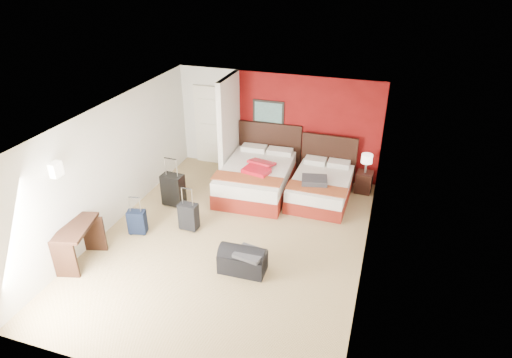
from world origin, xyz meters
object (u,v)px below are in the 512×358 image
at_px(desk, 79,245).
at_px(bed_right, 320,188).
at_px(red_suitcase_open, 259,167).
at_px(suitcase_navy, 137,223).
at_px(bed_left, 256,179).
at_px(suitcase_charcoal, 189,217).
at_px(nightstand, 364,182).
at_px(table_lamp, 366,164).
at_px(duffel_bag, 243,261).
at_px(suitcase_black, 173,191).

bearing_deg(desk, bed_right, 30.03).
relative_size(red_suitcase_open, suitcase_navy, 1.65).
distance_m(bed_left, bed_right, 1.49).
height_order(red_suitcase_open, desk, desk).
xyz_separation_m(bed_left, bed_right, (1.49, 0.10, -0.05)).
height_order(bed_right, suitcase_charcoal, suitcase_charcoal).
bearing_deg(nightstand, table_lamp, 0.00).
bearing_deg(duffel_bag, suitcase_charcoal, 147.10).
bearing_deg(bed_right, suitcase_navy, -141.35).
relative_size(bed_right, desk, 1.88).
bearing_deg(table_lamp, duffel_bag, -115.96).
bearing_deg(nightstand, duffel_bag, -112.27).
bearing_deg(bed_left, duffel_bag, -79.64).
distance_m(suitcase_charcoal, duffel_bag, 1.72).
xyz_separation_m(table_lamp, suitcase_black, (-3.92, -1.89, -0.37)).
relative_size(suitcase_black, desk, 0.74).
height_order(nightstand, suitcase_black, suitcase_black).
bearing_deg(red_suitcase_open, suitcase_navy, -116.78).
bearing_deg(suitcase_navy, red_suitcase_open, 37.23).
bearing_deg(duffel_bag, table_lamp, 62.82).
height_order(suitcase_black, duffel_bag, suitcase_black).
height_order(nightstand, suitcase_navy, nightstand).
xyz_separation_m(bed_right, desk, (-3.66, -3.58, 0.13)).
xyz_separation_m(suitcase_charcoal, desk, (-1.37, -1.58, 0.12)).
bearing_deg(suitcase_black, nightstand, 29.23).
bearing_deg(suitcase_navy, bed_left, 40.01).
relative_size(bed_left, suitcase_black, 3.05).
distance_m(red_suitcase_open, desk, 4.08).
bearing_deg(suitcase_navy, suitcase_black, 68.03).
xyz_separation_m(bed_left, nightstand, (2.38, 0.76, -0.07)).
xyz_separation_m(suitcase_charcoal, suitcase_navy, (-0.90, -0.45, -0.03)).
xyz_separation_m(bed_right, duffel_bag, (-0.83, -2.90, -0.06)).
xyz_separation_m(table_lamp, desk, (-4.55, -4.23, -0.33)).
relative_size(bed_left, nightstand, 4.29).
distance_m(suitcase_navy, desk, 1.23).
height_order(suitcase_black, suitcase_navy, suitcase_black).
bearing_deg(bed_right, suitcase_charcoal, -137.72).
bearing_deg(duffel_bag, suitcase_black, 141.49).
height_order(bed_left, desk, desk).
bearing_deg(suitcase_navy, table_lamp, 23.25).
xyz_separation_m(bed_left, duffel_bag, (0.65, -2.80, -0.11)).
bearing_deg(bed_right, duffel_bag, -104.88).
distance_m(nightstand, table_lamp, 0.47).
height_order(suitcase_charcoal, suitcase_navy, suitcase_charcoal).
distance_m(suitcase_charcoal, desk, 2.09).
height_order(red_suitcase_open, table_lamp, table_lamp).
bearing_deg(table_lamp, suitcase_charcoal, -140.24).
bearing_deg(bed_left, desk, -124.76).
distance_m(nightstand, duffel_bag, 3.95).
xyz_separation_m(table_lamp, suitcase_charcoal, (-3.19, -2.65, -0.45)).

